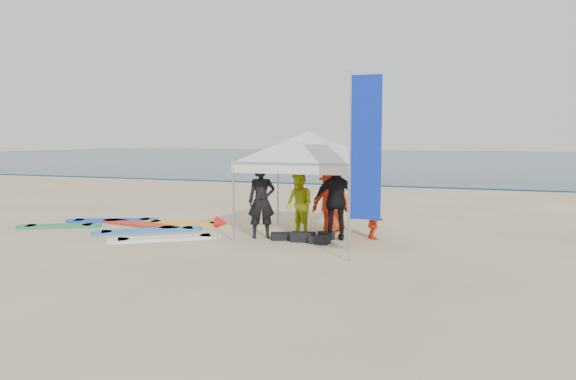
# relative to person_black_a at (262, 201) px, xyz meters

# --- Properties ---
(ground) EXTENTS (120.00, 120.00, 0.00)m
(ground) POSITION_rel_person_black_a_xyz_m (-0.23, -2.41, -0.92)
(ground) COLOR beige
(ground) RESTS_ON ground
(ocean) EXTENTS (160.00, 84.00, 0.08)m
(ocean) POSITION_rel_person_black_a_xyz_m (-0.23, 57.59, -0.88)
(ocean) COLOR #0C2633
(ocean) RESTS_ON ground
(shoreline_foam) EXTENTS (160.00, 1.20, 0.01)m
(shoreline_foam) POSITION_rel_person_black_a_xyz_m (-0.23, 15.79, -0.92)
(shoreline_foam) COLOR silver
(shoreline_foam) RESTS_ON ground
(person_black_a) EXTENTS (0.80, 0.70, 1.84)m
(person_black_a) POSITION_rel_person_black_a_xyz_m (0.00, 0.00, 0.00)
(person_black_a) COLOR black
(person_black_a) RESTS_ON ground
(person_yellow) EXTENTS (0.99, 0.94, 1.61)m
(person_yellow) POSITION_rel_person_black_a_xyz_m (0.78, 0.60, -0.11)
(person_yellow) COLOR #C2D41D
(person_yellow) RESTS_ON ground
(person_orange_a) EXTENTS (1.14, 0.77, 1.64)m
(person_orange_a) POSITION_rel_person_black_a_xyz_m (1.41, 1.20, -0.10)
(person_orange_a) COLOR red
(person_orange_a) RESTS_ON ground
(person_black_b) EXTENTS (1.20, 0.80, 1.90)m
(person_black_b) POSITION_rel_person_black_a_xyz_m (1.82, 0.40, 0.03)
(person_black_b) COLOR black
(person_black_b) RESTS_ON ground
(person_orange_b) EXTENTS (0.83, 0.60, 1.57)m
(person_orange_b) POSITION_rel_person_black_a_xyz_m (1.41, 1.62, -0.14)
(person_orange_b) COLOR #D64B13
(person_orange_b) RESTS_ON ground
(person_seated) EXTENTS (0.64, 0.96, 0.99)m
(person_seated) POSITION_rel_person_black_a_xyz_m (2.61, 0.88, -0.42)
(person_seated) COLOR #FC4316
(person_seated) RESTS_ON ground
(canopy_tent) EXTENTS (4.01, 4.01, 3.02)m
(canopy_tent) POSITION_rel_person_black_a_xyz_m (0.97, 0.78, 1.71)
(canopy_tent) COLOR #A5A5A8
(canopy_tent) RESTS_ON ground
(feather_flag) EXTENTS (0.64, 0.04, 3.80)m
(feather_flag) POSITION_rel_person_black_a_xyz_m (3.01, -1.84, 1.32)
(feather_flag) COLOR #A5A5A8
(feather_flag) RESTS_ON ground
(marker_pennant) EXTENTS (0.28, 0.28, 0.64)m
(marker_pennant) POSITION_rel_person_black_a_xyz_m (-0.57, -1.04, -0.42)
(marker_pennant) COLOR #A5A5A8
(marker_pennant) RESTS_ON ground
(gear_pile) EXTENTS (1.58, 0.94, 0.22)m
(gear_pile) POSITION_rel_person_black_a_xyz_m (1.14, -0.05, -0.82)
(gear_pile) COLOR black
(gear_pile) RESTS_ON ground
(surfboard_spread) EXTENTS (5.77, 3.73, 0.07)m
(surfboard_spread) POSITION_rel_person_black_a_xyz_m (-3.83, 0.14, -0.88)
(surfboard_spread) COLOR red
(surfboard_spread) RESTS_ON ground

